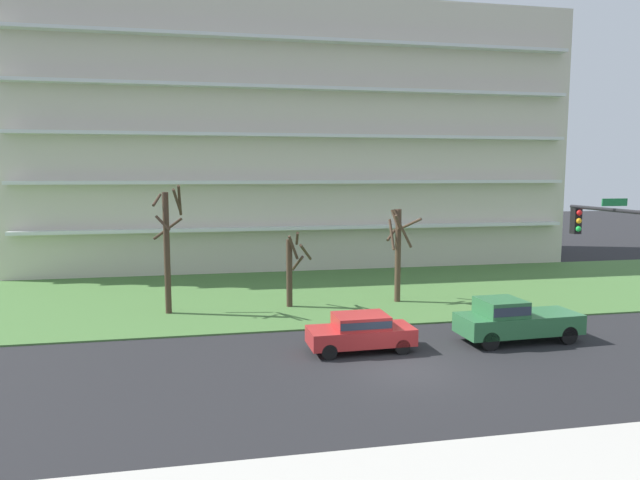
{
  "coord_description": "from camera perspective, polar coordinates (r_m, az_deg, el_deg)",
  "views": [
    {
      "loc": [
        -7.23,
        -19.82,
        7.4
      ],
      "look_at": [
        -2.13,
        6.0,
        4.31
      ],
      "focal_mm": 31.93,
      "sensor_mm": 36.0,
      "label": 1
    }
  ],
  "objects": [
    {
      "name": "ground",
      "position": [
        22.36,
        8.58,
        -12.7
      ],
      "size": [
        160.0,
        160.0,
        0.0
      ],
      "primitive_type": "plane",
      "color": "#232326"
    },
    {
      "name": "sedan_red_center_left",
      "position": [
        24.05,
        4.1,
        -9.06
      ],
      "size": [
        4.44,
        1.91,
        1.57
      ],
      "rotation": [
        0.0,
        0.0,
        3.17
      ],
      "color": "#B22828",
      "rests_on": "ground"
    },
    {
      "name": "traffic_signal_mast",
      "position": [
        19.7,
        29.05,
        -2.6
      ],
      "size": [
        0.9,
        4.92,
        6.64
      ],
      "color": "black",
      "rests_on": "ground"
    },
    {
      "name": "tree_left",
      "position": [
        31.26,
        -2.85,
        -2.85
      ],
      "size": [
        1.5,
        2.08,
        4.27
      ],
      "color": "#423023",
      "rests_on": "ground"
    },
    {
      "name": "pickup_green_near_left",
      "position": [
        26.65,
        18.85,
        -7.52
      ],
      "size": [
        5.48,
        2.23,
        1.95
      ],
      "rotation": [
        0.0,
        0.0,
        3.18
      ],
      "color": "#2D6B3D",
      "rests_on": "ground"
    },
    {
      "name": "apartment_building",
      "position": [
        48.66,
        -2.64,
        9.93
      ],
      "size": [
        42.78,
        13.39,
        20.3
      ],
      "color": "beige",
      "rests_on": "ground"
    },
    {
      "name": "grass_lawn_strip",
      "position": [
        35.36,
        0.89,
        -5.31
      ],
      "size": [
        80.0,
        16.0,
        0.08
      ],
      "primitive_type": "cube",
      "color": "#477238",
      "rests_on": "ground"
    },
    {
      "name": "sidewalk_curb_near",
      "position": [
        15.67,
        19.23,
        -21.55
      ],
      "size": [
        80.0,
        4.0,
        0.15
      ],
      "primitive_type": "cube",
      "color": "#BCB7AD",
      "rests_on": "ground"
    },
    {
      "name": "tree_far_left",
      "position": [
        30.61,
        -15.02,
        -0.54
      ],
      "size": [
        1.56,
        1.63,
        6.83
      ],
      "color": "#423023",
      "rests_on": "ground"
    },
    {
      "name": "tree_center",
      "position": [
        32.67,
        7.84,
        -0.92
      ],
      "size": [
        2.12,
        2.13,
        5.41
      ],
      "color": "#4C3828",
      "rests_on": "ground"
    }
  ]
}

